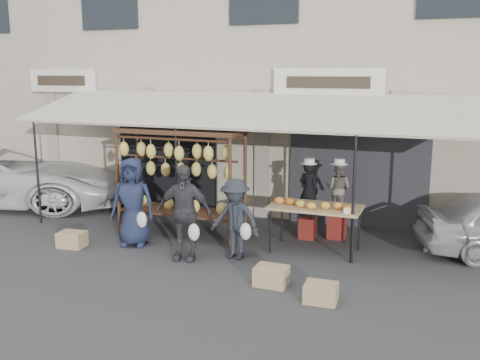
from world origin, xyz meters
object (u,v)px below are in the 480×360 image
Objects in this scene: produce_table at (315,208)px; vendor_right at (338,189)px; vendor_left at (308,190)px; crate_near_b at (321,293)px; customer_right at (235,219)px; crate_far at (72,239)px; customer_left at (133,202)px; customer_mid at (184,212)px; banana_rack at (179,163)px; crate_near_a at (271,276)px.

vendor_right is at bearing 78.05° from produce_table.
vendor_left is 3.25m from crate_near_b.
customer_right is 2.97× the size of crate_far.
customer_left reaches higher than crate_far.
customer_right is at bearing 15.57° from customer_mid.
vendor_left is 1.06× the size of vendor_right.
customer_left is (-0.63, -0.78, -0.70)m from banana_rack.
crate_near_b is at bearing -31.81° from customer_left.
customer_left is 3.62× the size of crate_near_b.
crate_near_a is (-0.26, -1.81, -0.72)m from produce_table.
vendor_left is 0.66× the size of customer_left.
crate_far is (-4.23, 0.41, -0.00)m from crate_near_a.
customer_left is 1.40m from crate_far.
vendor_left is (2.46, 0.88, -0.55)m from banana_rack.
vendor_right is at bearing 97.16° from crate_near_b.
customer_left reaches higher than crate_near_a.
crate_near_b is (0.96, -2.97, -0.87)m from vendor_left.
customer_left reaches higher than vendor_right.
vendor_right is 4.12m from customer_left.
customer_left is (-3.09, -1.66, -0.15)m from vendor_left.
banana_rack reaches higher than crate_far.
crate_far is at bearing 44.67° from vendor_left.
crate_near_a is at bearing -98.10° from produce_table.
vendor_right reaches higher than crate_near_a.
crate_near_a is (1.01, -0.97, -0.59)m from customer_right.
customer_mid reaches higher than vendor_left.
produce_table is 3.53m from customer_left.
customer_mid is at bearing 4.44° from crate_far.
customer_mid is 3.51× the size of crate_far.
customer_mid is at bearing -29.83° from customer_left.
vendor_right is at bearing 13.73° from customer_left.
vendor_right is (3.02, 1.13, -0.53)m from banana_rack.
customer_left is (-3.43, -0.85, -0.00)m from produce_table.
customer_mid is 3.41× the size of crate_near_a.
customer_mid reaches higher than crate_near_b.
customer_right is 2.39m from crate_near_b.
banana_rack is at bearing 30.20° from vendor_right.
customer_left is 3.48× the size of crate_far.
customer_left reaches higher than crate_near_b.
produce_table is 1.47× the size of vendor_left.
crate_far is at bearing 174.51° from crate_near_a.
customer_mid is 2.08m from crate_near_a.
crate_near_b is 5.17m from crate_far.
produce_table is 1.97m from crate_near_a.
customer_left is 3.39m from crate_near_a.
customer_mid is 1.18× the size of customer_right.
vendor_right is at bearing 80.47° from crate_near_a.
banana_rack reaches higher than customer_right.
customer_mid reaches higher than crate_near_a.
crate_far is at bearing -141.64° from banana_rack.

